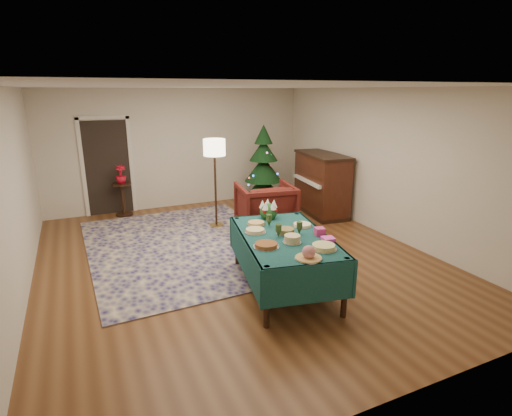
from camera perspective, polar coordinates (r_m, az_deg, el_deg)
name	(u,v)px	position (r m, az deg, el deg)	size (l,w,h in m)	color
room_shell	(235,177)	(6.21, -3.04, 4.39)	(7.00, 7.00, 7.00)	#593319
doorway	(107,165)	(9.28, -20.46, 5.81)	(1.08, 0.04, 2.16)	black
rug	(185,245)	(7.23, -10.13, -5.17)	(3.20, 4.20, 0.02)	#191550
buffet_table	(284,246)	(5.44, 4.07, -5.44)	(1.52, 2.17, 0.77)	black
platter_0	(309,254)	(4.66, 7.52, -6.48)	(0.32, 0.32, 0.17)	silver
platter_1	(324,247)	(4.98, 9.63, -5.52)	(0.33, 0.33, 0.06)	silver
platter_2	(266,245)	(4.98, 1.45, -5.34)	(0.33, 0.33, 0.05)	silver
platter_3	(292,239)	(5.12, 5.20, -4.46)	(0.24, 0.24, 0.10)	silver
platter_4	(255,231)	(5.48, -0.13, -3.27)	(0.30, 0.30, 0.05)	silver
platter_5	(286,231)	(5.45, 4.29, -3.32)	(0.27, 0.27, 0.07)	silver
platter_6	(302,225)	(5.76, 6.62, -2.43)	(0.29, 0.29, 0.04)	silver
platter_7	(256,223)	(5.79, 0.02, -2.21)	(0.28, 0.28, 0.04)	silver
goblet_0	(269,220)	(5.69, 1.88, -1.77)	(0.08, 0.08, 0.18)	#2D471E
goblet_1	(299,228)	(5.41, 6.21, -2.84)	(0.08, 0.08, 0.18)	#2D471E
goblet_2	(278,230)	(5.29, 3.23, -3.22)	(0.08, 0.08, 0.18)	#2D471E
napkin_stack	(328,239)	(5.28, 10.28, -4.36)	(0.15, 0.15, 0.04)	#FC46C4
gift_box	(320,231)	(5.44, 9.07, -3.33)	(0.12, 0.12, 0.10)	#D23A7E
centerpiece	(269,210)	(6.04, 1.80, -0.28)	(0.28, 0.28, 0.32)	#1E4C1E
armchair	(265,205)	(7.66, 1.37, 0.38)	(1.02, 0.95, 1.05)	#4E1610
floor_lamp	(214,153)	(7.81, -5.96, 7.85)	(0.43, 0.43, 1.75)	#A57F3F
side_table	(123,200)	(9.18, -18.45, 1.11)	(0.40, 0.40, 0.72)	black
potted_plant	(121,178)	(9.07, -18.72, 4.04)	(0.22, 0.40, 0.22)	red
christmas_tree	(263,171)	(9.27, 1.06, 5.35)	(1.22, 1.22, 1.92)	black
piano	(321,184)	(8.92, 9.31, 3.34)	(0.90, 1.62, 1.34)	black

